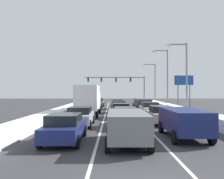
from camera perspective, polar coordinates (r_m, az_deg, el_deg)
The scene contains 25 objects.
ground_plane at distance 25.85m, azimuth 1.92°, elevation -6.49°, with size 126.87×126.87×0.00m, color #333335.
lane_stripe_between_right_lane_and_center_lane at distance 30.80m, azimuth 4.77°, elevation -5.51°, with size 0.14×53.68×0.01m, color silver.
lane_stripe_between_center_lane_and_left_lane at distance 30.70m, azimuth -1.59°, elevation -5.53°, with size 0.14×53.68×0.01m, color silver.
snow_bank_right_shoulder at distance 31.66m, azimuth 14.40°, elevation -4.56°, with size 1.62×53.68×0.88m, color white.
snow_bank_left_shoulder at distance 31.26m, azimuth -11.39°, elevation -4.84°, with size 2.04×53.68×0.64m, color white.
suv_navy_right_lane_nearest at distance 14.58m, azimuth 16.69°, elevation -7.16°, with size 2.16×4.90×1.67m.
sedan_silver_right_lane_second at distance 20.48m, azimuth 11.44°, elevation -5.93°, with size 2.00×4.50×1.51m.
sedan_white_right_lane_third at distance 27.12m, azimuth 8.95°, elevation -4.58°, with size 2.00×4.50×1.51m.
suv_charcoal_right_lane_fourth at distance 33.34m, azimuth 7.22°, elevation -3.38°, with size 2.16×4.90×1.67m.
sedan_tan_right_lane_fifth at distance 39.52m, azimuth 6.50°, elevation -3.28°, with size 2.00×4.50×1.51m.
suv_gray_center_lane_nearest at distance 12.32m, azimuth 3.49°, elevation -8.43°, with size 2.16×4.90×1.67m.
sedan_red_center_lane_second at distance 18.40m, azimuth 3.03°, elevation -6.57°, with size 2.00×4.50×1.51m.
sedan_green_center_lane_third at distance 24.35m, azimuth 1.96°, elevation -5.06°, with size 2.00×4.50×1.51m.
sedan_maroon_center_lane_fourth at distance 29.85m, azimuth 1.59°, elevation -4.21°, with size 2.00×4.50×1.51m.
sedan_black_center_lane_fifth at distance 36.30m, azimuth 1.27°, elevation -3.54°, with size 2.00×4.50×1.51m.
sedan_navy_left_lane_nearest at distance 13.18m, azimuth -11.46°, elevation -9.01°, with size 2.00×4.50×1.51m.
sedan_silver_left_lane_second at distance 18.95m, azimuth -7.79°, elevation -6.38°, with size 2.00×4.50×1.51m.
box_truck_left_lane_third at distance 26.74m, azimuth -5.85°, elevation -2.21°, with size 2.53×7.20×3.36m.
suv_charcoal_left_lane_fourth at distance 35.48m, azimuth -4.48°, elevation -3.20°, with size 2.16×4.90×1.67m.
sedan_tan_left_lane_fifth at distance 42.39m, azimuth -3.46°, elevation -3.09°, with size 2.00×4.50×1.51m.
traffic_light_gantry at distance 55.04m, azimuth 2.20°, elevation 1.81°, with size 14.00×0.47×6.20m.
street_lamp_right_near at distance 29.49m, azimuth 16.77°, elevation 4.10°, with size 2.66×0.36×8.47m.
street_lamp_right_mid at distance 38.95m, azimuth 12.63°, elevation 3.72°, with size 2.66×0.36×9.42m.
street_lamp_right_far at distance 48.42m, azimuth 9.80°, elevation 2.21°, with size 2.66×0.36×8.30m.
roadside_sign_right at distance 41.86m, azimuth 16.80°, elevation 1.35°, with size 3.20×0.16×5.50m.
Camera 1 is at (-0.92, -6.17, 2.73)m, focal length 37.95 mm.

